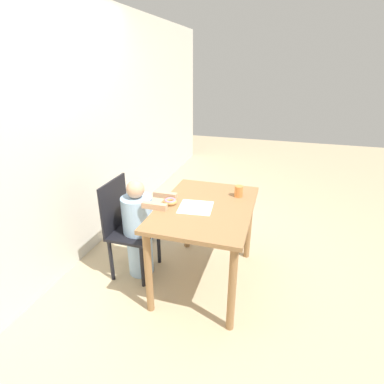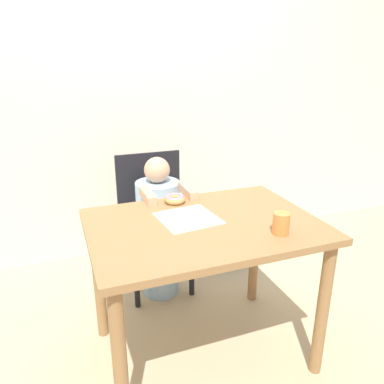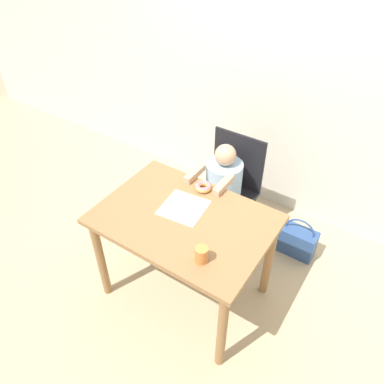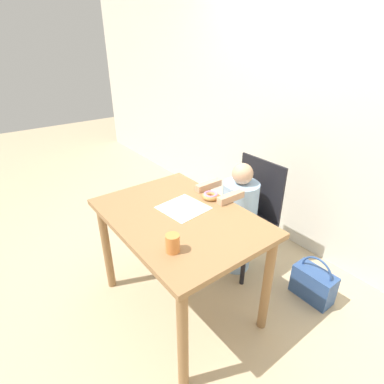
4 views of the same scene
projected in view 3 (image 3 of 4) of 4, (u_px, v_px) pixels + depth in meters
The scene contains 9 objects.
ground_plane at pixel (185, 290), 2.87m from camera, with size 12.00×12.00×0.00m, color tan.
wall_back at pixel (281, 74), 2.92m from camera, with size 8.00×0.05×2.50m.
dining_table at pixel (184, 230), 2.45m from camera, with size 1.10×0.78×0.77m.
chair at pixel (230, 188), 3.05m from camera, with size 0.44×0.38×0.93m.
child_figure at pixel (222, 197), 2.99m from camera, with size 0.29×0.48×0.96m.
donut at pixel (203, 187), 2.57m from camera, with size 0.12×0.12×0.04m.
napkin at pixel (184, 207), 2.44m from camera, with size 0.30×0.30×0.00m.
handbag at pixel (297, 241), 3.08m from camera, with size 0.30×0.15×0.37m.
cup at pixel (201, 254), 2.07m from camera, with size 0.08×0.08×0.10m.
Camera 3 is at (0.99, -1.40, 2.42)m, focal length 35.00 mm.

